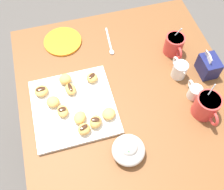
{
  "coord_description": "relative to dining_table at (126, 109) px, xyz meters",
  "views": [
    {
      "loc": [
        0.52,
        -0.21,
        1.67
      ],
      "look_at": [
        0.0,
        -0.07,
        0.77
      ],
      "focal_mm": 42.08,
      "sensor_mm": 36.0,
      "label": 1
    }
  ],
  "objects": [
    {
      "name": "loose_spoon_near_saucer",
      "position": [
        -0.27,
        -0.0,
        0.14
      ],
      "size": [
        0.16,
        0.03,
        0.01
      ],
      "color": "silver",
      "rests_on": "dining_table"
    },
    {
      "name": "beignet_6",
      "position": [
        0.03,
        -0.27,
        0.17
      ],
      "size": [
        0.06,
        0.05,
        0.03
      ],
      "primitive_type": "ellipsoid",
      "rotation": [
        0.0,
        0.0,
        1.65
      ],
      "color": "#DBA351",
      "rests_on": "pastry_plate_square"
    },
    {
      "name": "beignet_3",
      "position": [
        -0.09,
        -0.13,
        0.17
      ],
      "size": [
        0.07,
        0.07,
        0.03
      ],
      "primitive_type": "ellipsoid",
      "rotation": [
        0.0,
        0.0,
        5.39
      ],
      "color": "#DBA351",
      "rests_on": "pastry_plate_square"
    },
    {
      "name": "chocolate_drizzle_5",
      "position": [
        -0.06,
        -0.22,
        0.19
      ],
      "size": [
        0.04,
        0.02,
        0.0
      ],
      "primitive_type": "ellipsoid",
      "rotation": [
        0.0,
        0.0,
        3.27
      ],
      "color": "#381E11",
      "rests_on": "beignet_5"
    },
    {
      "name": "ground_plane",
      "position": [
        0.0,
        0.0,
        -0.61
      ],
      "size": [
        8.0,
        8.0,
        0.0
      ],
      "primitive_type": "plane",
      "color": "#514C47"
    },
    {
      "name": "chocolate_sauce_pitcher",
      "position": [
        0.08,
        0.25,
        0.17
      ],
      "size": [
        0.09,
        0.05,
        0.06
      ],
      "color": "silver",
      "rests_on": "dining_table"
    },
    {
      "name": "beignet_8",
      "position": [
        0.09,
        -0.1,
        0.17
      ],
      "size": [
        0.06,
        0.06,
        0.03
      ],
      "primitive_type": "ellipsoid",
      "rotation": [
        0.0,
        0.0,
        0.29
      ],
      "color": "#DBA351",
      "rests_on": "pastry_plate_square"
    },
    {
      "name": "coffee_mug_red_left",
      "position": [
        -0.16,
        0.26,
        0.19
      ],
      "size": [
        0.12,
        0.08,
        0.14
      ],
      "color": "red",
      "rests_on": "dining_table"
    },
    {
      "name": "beignet_7",
      "position": [
        -0.02,
        -0.3,
        0.17
      ],
      "size": [
        0.07,
        0.07,
        0.03
      ],
      "primitive_type": "ellipsoid",
      "rotation": [
        0.0,
        0.0,
        0.94
      ],
      "color": "#DBA351",
      "rests_on": "pastry_plate_square"
    },
    {
      "name": "chocolate_drizzle_0",
      "position": [
        0.12,
        -0.21,
        0.19
      ],
      "size": [
        0.03,
        0.04,
        0.0
      ],
      "primitive_type": "ellipsoid",
      "rotation": [
        0.0,
        0.0,
        5.09
      ],
      "color": "#381E11",
      "rests_on": "beignet_0"
    },
    {
      "name": "beignet_2",
      "position": [
        0.11,
        -0.16,
        0.17
      ],
      "size": [
        0.07,
        0.07,
        0.04
      ],
      "primitive_type": "ellipsoid",
      "rotation": [
        0.0,
        0.0,
        4.15
      ],
      "color": "#DBA351",
      "rests_on": "pastry_plate_square"
    },
    {
      "name": "chocolate_drizzle_1",
      "position": [
        -0.08,
        -0.34,
        0.18
      ],
      "size": [
        0.02,
        0.04,
        0.0
      ],
      "primitive_type": "ellipsoid",
      "rotation": [
        0.0,
        0.0,
        4.75
      ],
      "color": "#381E11",
      "rests_on": "beignet_1"
    },
    {
      "name": "beignet_1",
      "position": [
        -0.08,
        -0.34,
        0.17
      ],
      "size": [
        0.07,
        0.07,
        0.03
      ],
      "primitive_type": "ellipsoid",
      "rotation": [
        0.0,
        0.0,
        4.36
      ],
      "color": "#DBA351",
      "rests_on": "pastry_plate_square"
    },
    {
      "name": "saucer_orange_left",
      "position": [
        -0.34,
        -0.21,
        0.14
      ],
      "size": [
        0.17,
        0.17,
        0.01
      ],
      "primitive_type": "cylinder",
      "color": "orange",
      "rests_on": "dining_table"
    },
    {
      "name": "chocolate_drizzle_3",
      "position": [
        -0.09,
        -0.13,
        0.18
      ],
      "size": [
        0.03,
        0.04,
        0.0
      ],
      "primitive_type": "ellipsoid",
      "rotation": [
        0.0,
        0.0,
        5.32
      ],
      "color": "#381E11",
      "rests_on": "beignet_3"
    },
    {
      "name": "sugar_caddy",
      "position": [
        -0.01,
        0.35,
        0.18
      ],
      "size": [
        0.09,
        0.07,
        0.11
      ],
      "color": "#191E51",
      "rests_on": "dining_table"
    },
    {
      "name": "coffee_mug_red_right",
      "position": [
        0.16,
        0.26,
        0.19
      ],
      "size": [
        0.13,
        0.09,
        0.15
      ],
      "color": "red",
      "rests_on": "dining_table"
    },
    {
      "name": "chocolate_drizzle_6",
      "position": [
        0.03,
        -0.27,
        0.19
      ],
      "size": [
        0.02,
        0.03,
        0.0
      ],
      "primitive_type": "ellipsoid",
      "rotation": [
        0.0,
        0.0,
        1.56
      ],
      "color": "#381E11",
      "rests_on": "beignet_6"
    },
    {
      "name": "ice_cream_bowl",
      "position": [
        0.24,
        -0.07,
        0.18
      ],
      "size": [
        0.12,
        0.12,
        0.09
      ],
      "color": "silver",
      "rests_on": "dining_table"
    },
    {
      "name": "beignet_9",
      "position": [
        0.07,
        -0.21,
        0.17
      ],
      "size": [
        0.07,
        0.07,
        0.03
      ],
      "primitive_type": "ellipsoid",
      "rotation": [
        0.0,
        0.0,
        4.22
      ],
      "color": "#DBA351",
      "rests_on": "pastry_plate_square"
    },
    {
      "name": "beignet_0",
      "position": [
        0.12,
        -0.21,
        0.17
      ],
      "size": [
        0.07,
        0.07,
        0.04
      ],
      "primitive_type": "ellipsoid",
      "rotation": [
        0.0,
        0.0,
        5.38
      ],
      "color": "#DBA351",
      "rests_on": "pastry_plate_square"
    },
    {
      "name": "cream_pitcher_white",
      "position": [
        -0.03,
        0.23,
        0.18
      ],
      "size": [
        0.1,
        0.06,
        0.07
      ],
      "color": "silver",
      "rests_on": "dining_table"
    },
    {
      "name": "dining_table",
      "position": [
        0.0,
        0.0,
        0.0
      ],
      "size": [
        0.95,
        0.88,
        0.75
      ],
      "color": "brown",
      "rests_on": "ground_plane"
    },
    {
      "name": "beignet_5",
      "position": [
        -0.06,
        -0.22,
        0.17
      ],
      "size": [
        0.06,
        0.05,
        0.03
      ],
      "primitive_type": "ellipsoid",
      "rotation": [
        0.0,
        0.0,
        3.35
      ],
      "color": "#DBA351",
      "rests_on": "pastry_plate_square"
    },
    {
      "name": "beignet_4",
      "position": [
        -0.11,
        -0.23,
        0.17
      ],
      "size": [
        0.05,
        0.05,
        0.04
      ],
      "primitive_type": "ellipsoid",
      "rotation": [
        0.0,
        0.0,
        4.74
      ],
      "color": "#DBA351",
      "rests_on": "pastry_plate_square"
    },
    {
      "name": "pastry_plate_square",
      "position": [
        0.01,
        -0.23,
        0.15
      ],
      "size": [
        0.32,
        0.32,
        0.02
      ],
      "primitive_type": "cube",
      "color": "silver",
      "rests_on": "dining_table"
    },
    {
      "name": "chocolate_drizzle_2",
      "position": [
        0.11,
        -0.16,
        0.19
      ],
      "size": [
        0.03,
        0.04,
        0.0
      ],
      "primitive_type": "ellipsoid",
      "rotation": [
        0.0,
        0.0,
        4.45
      ],
      "color": "#381E11",
      "rests_on": "beignet_2"
    }
  ]
}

